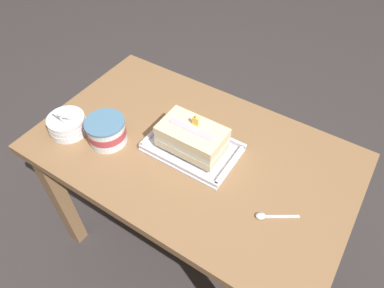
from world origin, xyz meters
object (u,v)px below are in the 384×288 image
at_px(foil_tray, 192,148).
at_px(bowl_stack, 68,124).
at_px(serving_spoon_near_tray, 266,216).
at_px(birthday_cake, 192,136).
at_px(ice_cream_tub, 107,131).

distance_m(foil_tray, bowl_stack, 0.48).
bearing_deg(foil_tray, serving_spoon_near_tray, -17.99).
bearing_deg(birthday_cake, serving_spoon_near_tray, -17.99).
bearing_deg(serving_spoon_near_tray, bowl_stack, -175.38).
xyz_separation_m(birthday_cake, ice_cream_tub, (-0.28, -0.13, -0.02)).
xyz_separation_m(foil_tray, serving_spoon_near_tray, (0.35, -0.11, -0.00)).
relative_size(foil_tray, birthday_cake, 1.43).
xyz_separation_m(birthday_cake, serving_spoon_near_tray, (0.35, -0.11, -0.06)).
height_order(foil_tray, serving_spoon_near_tray, foil_tray).
height_order(ice_cream_tub, serving_spoon_near_tray, ice_cream_tub).
bearing_deg(bowl_stack, serving_spoon_near_tray, 4.62).
height_order(foil_tray, bowl_stack, bowl_stack).
bearing_deg(serving_spoon_near_tray, ice_cream_tub, -178.21).
bearing_deg(bowl_stack, birthday_cake, 21.66).
height_order(birthday_cake, serving_spoon_near_tray, birthday_cake).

